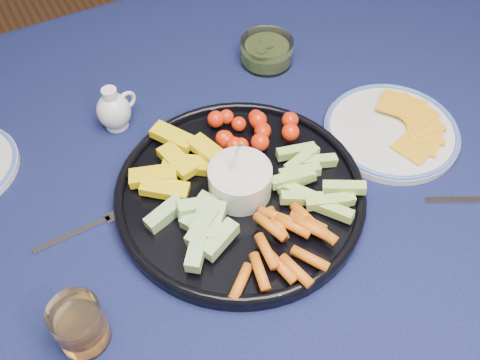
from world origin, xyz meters
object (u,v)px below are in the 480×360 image
crudite_platter (239,191)px  cheese_plate (392,129)px  pickle_bowl (267,52)px  juice_tumbler (80,326)px  creamer_pitcher (114,110)px  dining_table (263,173)px

crudite_platter → cheese_plate: size_ratio=1.68×
pickle_bowl → cheese_plate: pickle_bowl is taller
pickle_bowl → juice_tumbler: size_ratio=1.32×
cheese_plate → juice_tumbler: size_ratio=2.98×
creamer_pitcher → juice_tumbler: (-0.18, -0.35, -0.00)m
crudite_platter → juice_tumbler: size_ratio=5.02×
juice_tumbler → creamer_pitcher: bearing=63.2°
creamer_pitcher → juice_tumbler: 0.39m
creamer_pitcher → pickle_bowl: 0.32m
crudite_platter → pickle_bowl: bearing=52.1°
crudite_platter → pickle_bowl: crudite_platter is taller
dining_table → pickle_bowl: bearing=58.7°
crudite_platter → pickle_bowl: (0.21, 0.28, -0.00)m
dining_table → creamer_pitcher: (-0.21, 0.16, 0.12)m
crudite_platter → juice_tumbler: 0.30m
dining_table → crudite_platter: size_ratio=4.25×
juice_tumbler → dining_table: bearing=26.2°
crudite_platter → pickle_bowl: size_ratio=3.80×
dining_table → creamer_pitcher: creamer_pitcher is taller
dining_table → crudite_platter: bearing=-138.6°
crudite_platter → creamer_pitcher: (-0.11, 0.25, 0.01)m
creamer_pitcher → juice_tumbler: size_ratio=1.06×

